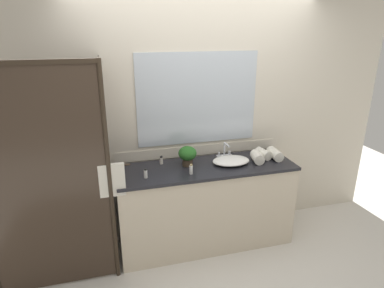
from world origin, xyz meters
The scene contains 13 objects.
ground_plane centered at (0.00, 0.00, 0.00)m, with size 8.00×8.00×0.00m, color silver.
wall_back_with_mirror centered at (0.00, 0.34, 1.30)m, with size 4.40×0.06×2.60m.
vanity_cabinet centered at (0.00, 0.01, 0.45)m, with size 1.80×0.58×0.90m.
shower_enclosure centered at (-1.28, -0.19, 1.03)m, with size 1.20×0.59×2.00m.
sink_basin centered at (0.26, 0.00, 0.93)m, with size 0.38×0.28×0.06m, color white.
faucet centered at (0.26, 0.19, 0.96)m, with size 0.17×0.15×0.17m.
potted_plant centered at (-0.18, 0.07, 1.02)m, with size 0.18×0.18×0.20m.
amenity_bottle_shampoo centered at (-0.43, 0.18, 0.94)m, with size 0.03×0.03×0.08m.
amenity_bottle_conditioner centered at (-0.63, -0.11, 0.94)m, with size 0.03×0.03×0.09m.
amenity_bottle_body_wash centered at (-0.20, -0.14, 0.95)m, with size 0.03×0.03×0.10m.
rolled_towel_near_edge centered at (0.76, 0.00, 0.95)m, with size 0.11×0.11×0.22m, color silver.
rolled_towel_middle centered at (0.65, 0.05, 0.95)m, with size 0.10×0.10×0.18m, color silver.
rolled_towel_far_edge centered at (0.54, -0.03, 0.95)m, with size 0.11×0.11×0.19m, color silver.
Camera 1 is at (-0.94, -2.88, 2.20)m, focal length 30.58 mm.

